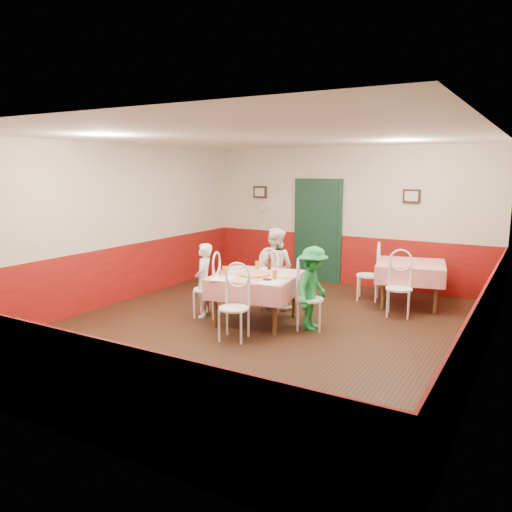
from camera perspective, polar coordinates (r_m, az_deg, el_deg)
The scene contains 39 objects.
floor at distance 7.52m, azimuth 0.60°, elevation -8.37°, with size 7.00×7.00×0.00m, color black.
ceiling at distance 7.15m, azimuth 0.64°, elevation 13.45°, with size 7.00×7.00×0.00m, color white.
back_wall at distance 10.37m, azimuth 10.26°, elevation 4.48°, with size 6.00×0.10×2.80m, color beige.
front_wall at distance 4.55m, azimuth -21.77°, elevation -3.03°, with size 6.00×0.10×2.80m, color beige.
left_wall at distance 9.06m, azimuth -16.14°, elevation 3.46°, with size 0.10×7.00×2.80m, color beige.
right_wall at distance 6.30m, azimuth 25.06°, elevation 0.20°, with size 0.10×7.00×2.80m, color beige.
wainscot_back at distance 10.48m, azimuth 10.08°, elevation -0.43°, with size 6.00×0.03×1.00m, color maroon.
wainscot_front at distance 4.83m, azimuth -20.92°, elevation -13.47°, with size 6.00×0.03×1.00m, color maroon.
wainscot_left at distance 9.19m, azimuth -15.81°, elevation -2.13°, with size 0.03×7.00×1.00m, color maroon.
wainscot_right at distance 6.50m, azimuth 24.34°, elevation -7.63°, with size 0.03×7.00×1.00m, color maroon.
door at distance 10.58m, azimuth 7.05°, elevation 2.76°, with size 0.96×0.06×2.10m, color black.
picture_left at distance 11.14m, azimuth 0.46°, elevation 7.32°, with size 0.32×0.03×0.26m, color black.
picture_right at distance 9.92m, azimuth 17.35°, elevation 6.55°, with size 0.32×0.03×0.26m, color black.
thermostat at distance 11.11m, azimuth 0.91°, elevation 5.51°, with size 0.10×0.03×0.10m, color white.
main_table at distance 7.75m, azimuth 0.00°, elevation -4.92°, with size 1.22×1.22×0.77m, color red.
second_table at distance 9.11m, azimuth 17.18°, elevation -3.10°, with size 1.12×1.12×0.77m, color red.
chair_left at distance 8.07m, azimuth -5.65°, elevation -3.82°, with size 0.42×0.42×0.90m, color white, non-canonical shape.
chair_right at distance 7.47m, azimuth 6.11°, elevation -4.95°, with size 0.42×0.42×0.90m, color white, non-canonical shape.
chair_far at distance 8.50m, azimuth 2.08°, elevation -3.06°, with size 0.42×0.42×0.90m, color white, non-canonical shape.
chair_near at distance 6.97m, azimuth -2.55°, elevation -6.00°, with size 0.42×0.42×0.90m, color white, non-canonical shape.
chair_second_a at distance 9.29m, azimuth 12.70°, elevation -2.18°, with size 0.42×0.42×0.90m, color white, non-canonical shape.
chair_second_b at distance 8.39m, azimuth 16.02°, elevation -3.63°, with size 0.42×0.42×0.90m, color white, non-canonical shape.
pizza at distance 7.61m, azimuth -0.18°, elevation -2.09°, with size 0.47×0.47×0.03m, color #B74723.
plate_left at distance 7.83m, azimuth -2.70°, elevation -1.82°, with size 0.25×0.25×0.01m, color white.
plate_right at distance 7.52m, azimuth 2.84°, elevation -2.31°, with size 0.25×0.25×0.01m, color white.
plate_far at distance 8.05m, azimuth 1.12°, elevation -1.48°, with size 0.25×0.25×0.01m, color white.
glass_a at distance 7.58m, azimuth -3.58°, elevation -1.73°, with size 0.08×0.08×0.14m, color #BF7219.
glass_b at distance 7.32m, azimuth 2.15°, elevation -2.17°, with size 0.07×0.07×0.13m, color #BF7219.
glass_c at distance 8.04m, azimuth 0.16°, elevation -1.06°, with size 0.07×0.07×0.13m, color #BF7219.
beer_bottle at distance 7.96m, azimuth 1.52°, elevation -0.82°, with size 0.06×0.06×0.23m, color #381C0A.
shaker_a at distance 7.44m, azimuth -3.96°, elevation -2.17°, with size 0.04×0.04×0.09m, color silver.
shaker_b at distance 7.37m, azimuth -4.04°, elevation -2.28°, with size 0.04×0.04×0.09m, color silver.
shaker_c at distance 7.50m, azimuth -4.10°, elevation -2.06°, with size 0.04×0.04×0.09m, color #B23319.
menu_left at distance 7.41m, azimuth -3.77°, elevation -2.55°, with size 0.30×0.40×0.00m, color white.
menu_right at distance 7.18m, azimuth 1.84°, elevation -2.96°, with size 0.30×0.40×0.00m, color white.
wallet at distance 7.27m, azimuth 1.30°, elevation -2.71°, with size 0.11×0.09×0.02m, color black.
diner_left at distance 8.05m, azimuth -5.98°, elevation -2.78°, with size 0.43×0.29×1.19m, color gray.
diner_far at distance 8.50m, azimuth 2.20°, elevation -1.40°, with size 0.67×0.52×1.38m, color gray.
diner_right at distance 7.42m, azimuth 6.51°, elevation -3.68°, with size 0.81×0.46×1.25m, color gray.
Camera 1 is at (3.53, -6.20, 2.37)m, focal length 35.00 mm.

